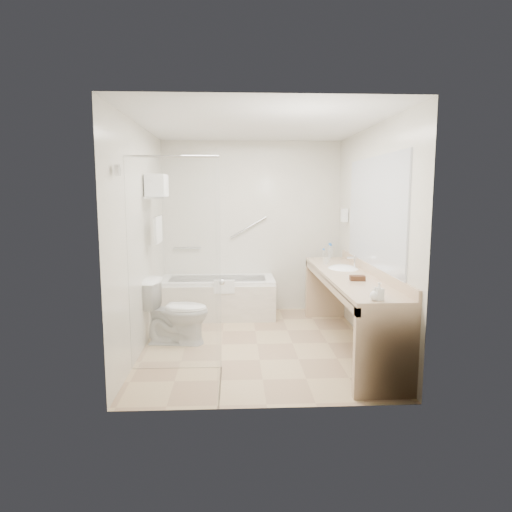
{
  "coord_description": "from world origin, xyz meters",
  "views": [
    {
      "loc": [
        -0.26,
        -5.14,
        1.77
      ],
      "look_at": [
        0.0,
        0.3,
        1.0
      ],
      "focal_mm": 32.0,
      "sensor_mm": 36.0,
      "label": 1
    }
  ],
  "objects_px": {
    "toilet": "(176,312)",
    "bathtub": "(218,297)",
    "amenity_basket": "(357,278)",
    "vanity_counter": "(348,292)",
    "water_bottle_left": "(331,252)"
  },
  "relations": [
    {
      "from": "toilet",
      "to": "water_bottle_left",
      "type": "bearing_deg",
      "value": -56.91
    },
    {
      "from": "amenity_basket",
      "to": "water_bottle_left",
      "type": "bearing_deg",
      "value": 87.85
    },
    {
      "from": "vanity_counter",
      "to": "water_bottle_left",
      "type": "height_order",
      "value": "water_bottle_left"
    },
    {
      "from": "toilet",
      "to": "amenity_basket",
      "type": "height_order",
      "value": "amenity_basket"
    },
    {
      "from": "vanity_counter",
      "to": "toilet",
      "type": "distance_m",
      "value": 2.01
    },
    {
      "from": "bathtub",
      "to": "water_bottle_left",
      "type": "distance_m",
      "value": 1.72
    },
    {
      "from": "toilet",
      "to": "bathtub",
      "type": "bearing_deg",
      "value": -14.71
    },
    {
      "from": "water_bottle_left",
      "to": "bathtub",
      "type": "bearing_deg",
      "value": 174.97
    },
    {
      "from": "vanity_counter",
      "to": "water_bottle_left",
      "type": "distance_m",
      "value": 1.29
    },
    {
      "from": "toilet",
      "to": "amenity_basket",
      "type": "bearing_deg",
      "value": -100.49
    },
    {
      "from": "bathtub",
      "to": "toilet",
      "type": "distance_m",
      "value": 1.23
    },
    {
      "from": "bathtub",
      "to": "amenity_basket",
      "type": "xyz_separation_m",
      "value": [
        1.52,
        -1.76,
        0.6
      ]
    },
    {
      "from": "bathtub",
      "to": "vanity_counter",
      "type": "relative_size",
      "value": 0.59
    },
    {
      "from": "bathtub",
      "to": "vanity_counter",
      "type": "distance_m",
      "value": 2.09
    },
    {
      "from": "bathtub",
      "to": "vanity_counter",
      "type": "xyz_separation_m",
      "value": [
        1.52,
        -1.39,
        0.36
      ]
    }
  ]
}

